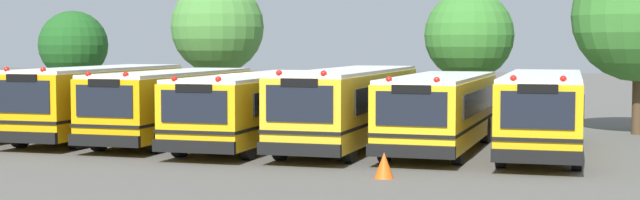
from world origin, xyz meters
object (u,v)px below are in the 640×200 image
at_px(tree_1, 216,26).
at_px(school_bus_4, 350,104).
at_px(school_bus_5, 440,109).
at_px(tree_0, 75,47).
at_px(school_bus_6, 543,110).
at_px(school_bus_3, 258,106).
at_px(school_bus_0, 26,100).
at_px(traffic_cone, 384,165).
at_px(school_bus_2, 172,103).
at_px(tree_2, 466,37).
at_px(school_bus_1, 98,99).

bearing_deg(tree_1, school_bus_4, -45.02).
xyz_separation_m(school_bus_5, tree_0, (-20.05, 9.79, 2.00)).
xyz_separation_m(school_bus_4, school_bus_6, (6.41, 0.04, -0.05)).
height_order(school_bus_5, school_bus_6, school_bus_6).
xyz_separation_m(school_bus_3, school_bus_4, (3.24, 0.27, 0.10)).
height_order(school_bus_0, traffic_cone, school_bus_0).
relative_size(school_bus_4, school_bus_6, 1.05).
distance_m(tree_0, traffic_cone, 25.57).
xyz_separation_m(school_bus_0, school_bus_2, (6.33, -0.26, 0.04)).
bearing_deg(school_bus_5, traffic_cone, 86.74).
bearing_deg(school_bus_0, tree_2, -150.03).
bearing_deg(tree_2, school_bus_5, -86.98).
bearing_deg(school_bus_5, tree_2, -86.45).
bearing_deg(school_bus_0, tree_0, -67.21).
bearing_deg(school_bus_0, traffic_cone, 157.62).
height_order(school_bus_2, tree_2, tree_2).
xyz_separation_m(school_bus_0, tree_2, (15.54, 8.92, 2.46)).
height_order(school_bus_3, tree_0, tree_0).
xyz_separation_m(school_bus_4, tree_2, (2.68, 8.85, 2.36)).
xyz_separation_m(school_bus_1, school_bus_4, (9.63, 0.24, -0.00)).
xyz_separation_m(school_bus_2, school_bus_4, (6.53, 0.33, 0.06)).
distance_m(school_bus_4, tree_2, 9.55).
relative_size(school_bus_1, school_bus_3, 0.88).
bearing_deg(school_bus_2, school_bus_4, -177.41).
relative_size(school_bus_0, school_bus_5, 1.22).
relative_size(school_bus_2, tree_2, 1.65).
bearing_deg(traffic_cone, tree_2, 90.23).
height_order(school_bus_0, tree_2, tree_2).
distance_m(school_bus_4, school_bus_6, 6.41).
relative_size(school_bus_1, tree_2, 1.66).
distance_m(school_bus_2, school_bus_4, 6.54).
bearing_deg(school_bus_0, tree_1, -113.62).
height_order(school_bus_1, school_bus_6, school_bus_1).
bearing_deg(traffic_cone, school_bus_5, 86.21).
height_order(school_bus_0, school_bus_1, school_bus_1).
relative_size(school_bus_0, tree_1, 1.79).
height_order(school_bus_6, tree_0, tree_0).
xyz_separation_m(school_bus_2, tree_0, (-10.37, 9.91, 1.97)).
bearing_deg(school_bus_5, school_bus_2, 1.23).
bearing_deg(tree_0, school_bus_2, -43.72).
xyz_separation_m(school_bus_1, school_bus_5, (12.79, 0.02, -0.09)).
height_order(school_bus_3, tree_2, tree_2).
distance_m(school_bus_0, traffic_cone, 16.91).
distance_m(school_bus_1, tree_2, 15.48).
distance_m(school_bus_3, school_bus_4, 3.25).
distance_m(school_bus_3, tree_0, 16.96).
xyz_separation_m(school_bus_2, tree_2, (9.21, 9.19, 2.42)).
bearing_deg(school_bus_4, school_bus_3, 4.87).
distance_m(school_bus_1, traffic_cone, 13.92).
distance_m(tree_0, tree_1, 8.07).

